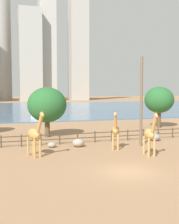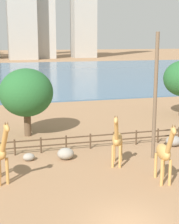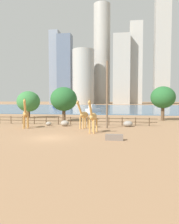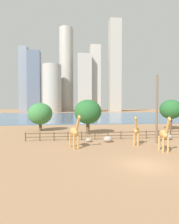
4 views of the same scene
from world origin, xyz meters
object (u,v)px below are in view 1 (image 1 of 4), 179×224
object	(u,v)px
giraffe_young	(116,130)
utility_pole	(141,102)
giraffe_companion	(35,134)
boat_tug	(40,114)
tree_left_large	(159,100)
boulder_small	(52,145)
boulder_near_fence	(78,143)
tree_right_tall	(47,105)
giraffe_tall	(150,134)
boulder_by_pole	(155,137)

from	to	relation	value
giraffe_young	utility_pole	xyz separation A→B (m)	(3.25, 0.76, 2.83)
giraffe_companion	boat_tug	xyz separation A→B (m)	(4.98, 35.57, -1.06)
giraffe_young	tree_left_large	xyz separation A→B (m)	(13.15, 13.48, 2.51)
giraffe_companion	tree_left_large	world-z (taller)	tree_left_large
giraffe_young	boat_tug	bearing A→B (deg)	-150.34
utility_pole	boulder_small	world-z (taller)	utility_pole
giraffe_companion	utility_pole	xyz separation A→B (m)	(11.47, 1.63, 2.72)
giraffe_young	boulder_near_fence	distance (m)	4.30
tree_right_tall	giraffe_tall	bearing A→B (deg)	-61.27
tree_right_tall	boat_tug	size ratio (longest dim) A/B	1.15
tree_left_large	giraffe_tall	bearing A→B (deg)	-123.44
utility_pole	boulder_by_pole	distance (m)	5.75
giraffe_tall	boulder_near_fence	size ratio (longest dim) A/B	3.31
giraffe_companion	boulder_by_pole	bearing A→B (deg)	85.16
giraffe_companion	giraffe_young	world-z (taller)	giraffe_companion
utility_pole	tree_right_tall	size ratio (longest dim) A/B	1.49
giraffe_tall	giraffe_young	size ratio (longest dim) A/B	1.03
boulder_small	boat_tug	world-z (taller)	boat_tug
giraffe_tall	giraffe_young	distance (m)	4.10
boulder_small	tree_right_tall	bearing A→B (deg)	84.96
boulder_small	boulder_near_fence	bearing A→B (deg)	-9.03
boulder_near_fence	boulder_by_pole	distance (m)	9.64
tree_left_large	boat_tug	xyz separation A→B (m)	(-16.39, 21.22, -3.46)
giraffe_young	utility_pole	bearing A→B (deg)	127.52
utility_pole	boulder_near_fence	world-z (taller)	utility_pole
boulder_small	tree_right_tall	size ratio (longest dim) A/B	0.14
giraffe_tall	boulder_near_fence	xyz separation A→B (m)	(-5.15, 5.94, -1.55)
giraffe_tall	tree_right_tall	distance (m)	15.32
giraffe_tall	utility_pole	xyz separation A→B (m)	(1.43, 4.43, 2.78)
boat_tug	boulder_small	bearing A→B (deg)	-156.99
utility_pole	boulder_small	size ratio (longest dim) A/B	10.82
boulder_near_fence	tree_right_tall	bearing A→B (deg)	106.21
boulder_near_fence	giraffe_companion	bearing A→B (deg)	-147.29
giraffe_tall	giraffe_young	world-z (taller)	giraffe_tall
boulder_small	giraffe_companion	bearing A→B (deg)	-120.89
giraffe_tall	utility_pole	world-z (taller)	utility_pole
giraffe_tall	utility_pole	bearing A→B (deg)	171.39
giraffe_companion	tree_left_large	size ratio (longest dim) A/B	0.65
tree_right_tall	boulder_by_pole	bearing A→B (deg)	-29.31
utility_pole	tree_left_large	world-z (taller)	utility_pole
giraffe_companion	boulder_near_fence	xyz separation A→B (m)	(4.89, 3.14, -1.61)
boulder_by_pole	boat_tug	bearing A→B (deg)	106.74
tree_left_large	boulder_near_fence	bearing A→B (deg)	-145.76
giraffe_companion	boulder_near_fence	size ratio (longest dim) A/B	3.40
giraffe_young	boat_tug	xyz separation A→B (m)	(-3.24, 34.70, -0.95)
boulder_small	tree_right_tall	world-z (taller)	tree_right_tall
giraffe_companion	boulder_small	xyz separation A→B (m)	(2.14, 3.58, -1.76)
boulder_small	tree_right_tall	xyz separation A→B (m)	(0.61, 6.92, 3.84)
giraffe_young	boulder_small	world-z (taller)	giraffe_young
utility_pole	boat_tug	size ratio (longest dim) A/B	1.72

